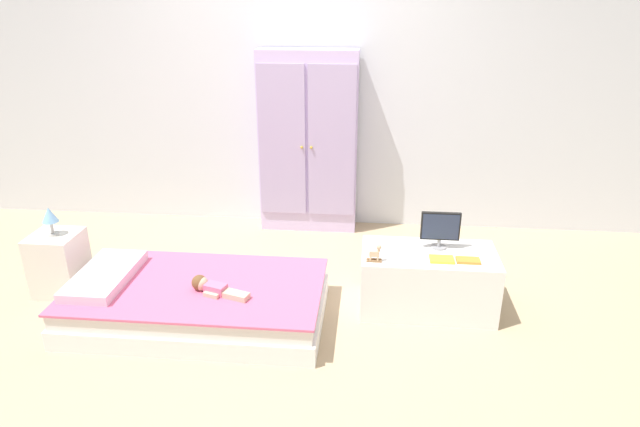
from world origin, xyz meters
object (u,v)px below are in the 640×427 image
(tv_stand, at_px, (427,281))
(book_yellow, at_px, (442,259))
(doll, at_px, (209,286))
(table_lamp, at_px, (50,216))
(wardrobe, at_px, (308,143))
(rocking_horse_toy, at_px, (376,254))
(tv_monitor, at_px, (440,228))
(bed, at_px, (198,302))
(nightstand, at_px, (59,263))
(book_orange, at_px, (468,260))

(tv_stand, xyz_separation_m, book_yellow, (0.07, -0.10, 0.21))
(doll, xyz_separation_m, book_yellow, (1.43, 0.25, 0.13))
(table_lamp, xyz_separation_m, wardrobe, (1.60, 1.30, 0.20))
(table_lamp, height_order, rocking_horse_toy, table_lamp)
(tv_stand, distance_m, tv_monitor, 0.36)
(bed, height_order, table_lamp, table_lamp)
(doll, relative_size, rocking_horse_toy, 3.35)
(wardrobe, distance_m, book_yellow, 1.74)
(table_lamp, bearing_deg, tv_stand, 0.58)
(nightstand, xyz_separation_m, wardrobe, (1.60, 1.30, 0.56))
(bed, height_order, wardrobe, wardrobe)
(rocking_horse_toy, height_order, book_yellow, rocking_horse_toy)
(bed, bearing_deg, tv_monitor, 12.82)
(tv_monitor, height_order, book_yellow, tv_monitor)
(tv_stand, height_order, rocking_horse_toy, rocking_horse_toy)
(book_yellow, bearing_deg, tv_stand, 121.99)
(bed, distance_m, doll, 0.21)
(bed, xyz_separation_m, book_yellow, (1.54, 0.17, 0.30))
(nightstand, height_order, tv_monitor, tv_monitor)
(doll, bearing_deg, bed, 143.66)
(nightstand, bearing_deg, wardrobe, 39.15)
(bed, xyz_separation_m, tv_monitor, (1.54, 0.35, 0.43))
(bed, bearing_deg, wardrobe, 70.82)
(tv_stand, bearing_deg, bed, -169.57)
(doll, height_order, book_orange, book_orange)
(doll, bearing_deg, wardrobe, 75.25)
(nightstand, distance_m, rocking_horse_toy, 2.20)
(nightstand, height_order, book_orange, nightstand)
(tv_monitor, distance_m, rocking_horse_toy, 0.48)
(rocking_horse_toy, xyz_separation_m, book_yellow, (0.41, 0.05, -0.05))
(book_orange, bearing_deg, tv_monitor, 131.63)
(doll, bearing_deg, tv_monitor, 16.78)
(doll, distance_m, nightstand, 1.22)
(doll, distance_m, book_orange, 1.62)
(doll, distance_m, table_lamp, 1.25)
(nightstand, distance_m, wardrobe, 2.13)
(tv_stand, height_order, tv_monitor, tv_monitor)
(nightstand, xyz_separation_m, table_lamp, (0.00, 0.00, 0.35))
(book_orange, bearing_deg, doll, -171.16)
(tv_stand, bearing_deg, book_orange, -24.64)
(tv_monitor, bearing_deg, wardrobe, 129.87)
(bed, xyz_separation_m, wardrobe, (0.54, 1.55, 0.65))
(book_yellow, bearing_deg, book_orange, 0.00)
(table_lamp, bearing_deg, wardrobe, 39.15)
(doll, bearing_deg, nightstand, 164.43)
(nightstand, distance_m, table_lamp, 0.35)
(doll, bearing_deg, book_yellow, 9.82)
(bed, relative_size, book_orange, 11.02)
(nightstand, bearing_deg, bed, -13.03)
(tv_stand, bearing_deg, doll, -165.54)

